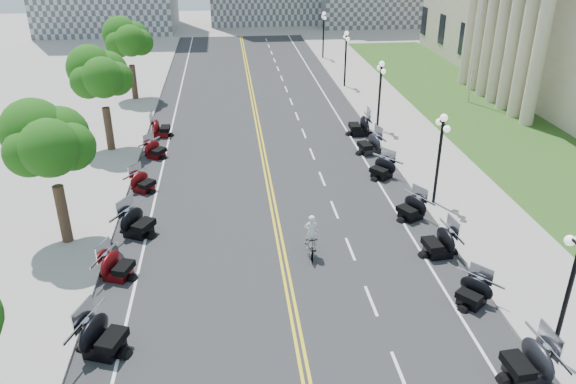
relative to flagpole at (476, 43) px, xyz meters
name	(u,v)px	position (x,y,z in m)	size (l,w,h in m)	color
ground	(282,253)	(-18.00, -22.00, -5.00)	(160.00, 160.00, 0.00)	gray
road	(266,168)	(-18.00, -12.00, -5.00)	(16.00, 90.00, 0.01)	#333335
centerline_yellow_a	(264,168)	(-18.12, -12.00, -4.99)	(0.12, 90.00, 0.00)	yellow
centerline_yellow_b	(268,168)	(-17.88, -12.00, -4.99)	(0.12, 90.00, 0.00)	yellow
edge_line_north	(367,163)	(-11.60, -12.00, -4.99)	(0.12, 90.00, 0.00)	white
edge_line_south	(161,172)	(-24.40, -12.00, -4.99)	(0.12, 90.00, 0.00)	white
lane_dash_4	(400,372)	(-14.80, -30.00, -4.99)	(0.12, 2.00, 0.00)	white
lane_dash_5	(371,301)	(-14.80, -26.00, -4.99)	(0.12, 2.00, 0.00)	white
lane_dash_6	(350,249)	(-14.80, -22.00, -4.99)	(0.12, 2.00, 0.00)	white
lane_dash_7	(334,210)	(-14.80, -18.00, -4.99)	(0.12, 2.00, 0.00)	white
lane_dash_8	(322,179)	(-14.80, -14.00, -4.99)	(0.12, 2.00, 0.00)	white
lane_dash_9	(312,154)	(-14.80, -10.00, -4.99)	(0.12, 2.00, 0.00)	white
lane_dash_10	(304,133)	(-14.80, -6.00, -4.99)	(0.12, 2.00, 0.00)	white
lane_dash_11	(297,116)	(-14.80, -2.00, -4.99)	(0.12, 2.00, 0.00)	white
lane_dash_12	(291,102)	(-14.80, 2.00, -4.99)	(0.12, 2.00, 0.00)	white
lane_dash_13	(286,89)	(-14.80, 6.00, -4.99)	(0.12, 2.00, 0.00)	white
lane_dash_14	(282,78)	(-14.80, 10.00, -4.99)	(0.12, 2.00, 0.00)	white
lane_dash_15	(278,69)	(-14.80, 14.00, -4.99)	(0.12, 2.00, 0.00)	white
lane_dash_16	(275,60)	(-14.80, 18.00, -4.99)	(0.12, 2.00, 0.00)	white
lane_dash_17	(272,53)	(-14.80, 22.00, -4.99)	(0.12, 2.00, 0.00)	white
lane_dash_18	(269,46)	(-14.80, 26.00, -4.99)	(0.12, 2.00, 0.00)	white
lane_dash_19	(266,40)	(-14.80, 30.00, -4.99)	(0.12, 2.00, 0.00)	white
sidewalk_north	(430,160)	(-7.50, -12.00, -4.92)	(5.00, 90.00, 0.15)	#9E9991
sidewalk_south	(92,174)	(-28.50, -12.00, -4.92)	(5.00, 90.00, 0.15)	#9E9991
lawn	(482,117)	(-0.50, -4.00, -4.95)	(9.00, 60.00, 0.10)	#356023
street_lamp_1	(567,299)	(-9.40, -30.00, -2.40)	(0.50, 1.20, 4.90)	black
street_lamp_2	(439,160)	(-9.40, -18.00, -2.40)	(0.50, 1.20, 4.90)	black
street_lamp_3	(379,96)	(-9.40, -6.00, -2.40)	(0.50, 1.20, 4.90)	black
street_lamp_4	(345,59)	(-9.40, 6.00, -2.40)	(0.50, 1.20, 4.90)	black
street_lamp_5	(323,35)	(-9.40, 18.00, -2.40)	(0.50, 1.20, 4.90)	black
flagpole	(476,43)	(0.00, 0.00, 0.00)	(1.10, 0.20, 10.00)	silver
tree_2	(50,150)	(-28.00, -20.00, -0.25)	(4.80, 4.80, 9.20)	#235619
tree_3	(102,81)	(-28.00, -8.00, -0.25)	(4.80, 4.80, 9.20)	#235619
tree_4	(129,44)	(-28.00, 4.00, -0.25)	(4.80, 4.80, 9.20)	#235619
motorcycle_n_3	(528,360)	(-10.73, -30.72, -4.23)	(2.20, 2.20, 1.54)	black
motorcycle_n_4	(473,291)	(-10.88, -26.63, -4.38)	(1.78, 1.78, 1.24)	black
motorcycle_n_5	(439,241)	(-10.92, -22.91, -4.28)	(2.06, 2.06, 1.44)	black
motorcycle_n_6	(411,207)	(-11.10, -19.35, -4.34)	(1.89, 1.89, 1.33)	black
motorcycle_n_7	(382,167)	(-11.24, -14.20, -4.33)	(1.90, 1.90, 1.33)	black
motorcycle_n_8	(370,143)	(-11.04, -10.29, -4.26)	(2.10, 2.10, 1.47)	black
motorcycle_n_9	(360,124)	(-10.89, -6.65, -4.23)	(2.21, 2.21, 1.55)	black
motorcycle_s_4	(103,334)	(-24.89, -27.87, -4.22)	(2.23, 2.23, 1.56)	black
motorcycle_s_5	(117,264)	(-25.17, -23.17, -4.33)	(1.91, 1.91, 1.34)	#590A0C
motorcycle_s_6	(137,221)	(-24.77, -19.53, -4.25)	(2.15, 2.15, 1.50)	black
motorcycle_s_7	(143,181)	(-25.13, -14.52, -4.38)	(1.77, 1.77, 1.24)	#590A0C
motorcycle_s_8	(155,148)	(-24.94, -9.47, -4.38)	(1.77, 1.77, 1.24)	#590A0C
motorcycle_s_9	(160,127)	(-24.99, -5.46, -4.30)	(2.01, 2.01, 1.41)	#590A0C
bicycle	(311,245)	(-16.71, -22.33, -4.44)	(0.53, 1.87, 1.13)	#A51414
cyclist_rider	(312,217)	(-16.71, -22.33, -3.01)	(0.63, 0.41, 1.72)	silver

